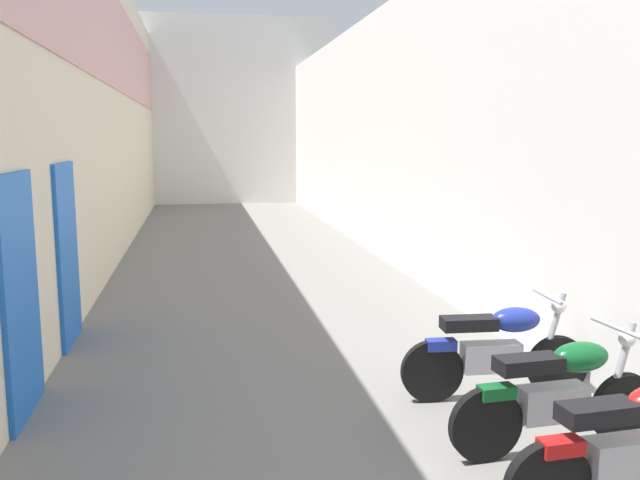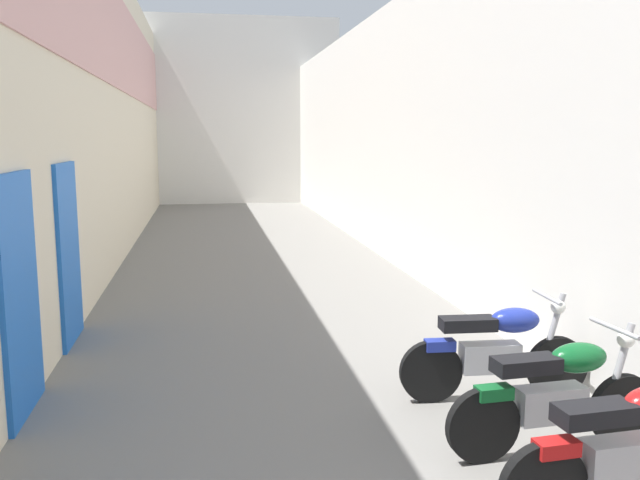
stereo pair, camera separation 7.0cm
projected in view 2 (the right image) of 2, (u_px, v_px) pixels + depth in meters
ground_plane at (267, 287)px, 11.17m from camera, size 40.74×40.74×0.00m
building_left at (99, 103)px, 12.09m from camera, size 0.45×24.74×6.17m
building_right at (399, 134)px, 13.20m from camera, size 0.45×24.74×5.10m
building_far_end at (229, 112)px, 25.60m from camera, size 8.32×2.00×6.92m
motorcycle_third at (631, 447)px, 4.33m from camera, size 1.85×0.58×1.04m
motorcycle_fourth at (557, 393)px, 5.23m from camera, size 1.85×0.58×1.04m
motorcycle_fifth at (496, 349)px, 6.32m from camera, size 1.85×0.58×1.04m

